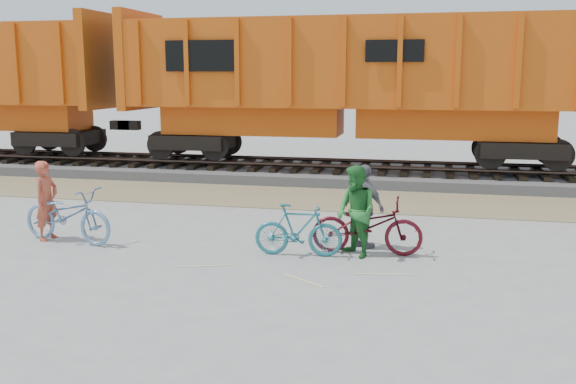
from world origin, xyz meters
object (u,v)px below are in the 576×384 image
bicycle_blue (67,215)px  bicycle_teal (298,230)px  bicycle_maroon (367,226)px  person_man (356,211)px  hopper_car_center (350,81)px  person_solo (46,201)px  person_woman (364,207)px

bicycle_blue → bicycle_teal: (4.54, 0.04, -0.07)m
bicycle_teal → bicycle_maroon: bearing=-75.9°
bicycle_maroon → bicycle_blue: bearing=92.5°
bicycle_maroon → person_man: size_ratio=1.21×
hopper_car_center → bicycle_maroon: size_ratio=7.07×
bicycle_teal → person_solo: 5.05m
person_man → person_woman: 0.59m
person_man → person_solo: bearing=-131.0°
bicycle_blue → bicycle_maroon: bicycle_blue is taller
bicycle_teal → person_woman: person_woman is taller
person_woman → bicycle_blue: bearing=45.0°
bicycle_maroon → person_solo: person_solo is taller
bicycle_teal → person_man: person_man is taller
hopper_car_center → bicycle_teal: (0.22, -8.81, -2.53)m
bicycle_maroon → person_man: bearing=133.7°
person_solo → person_woman: size_ratio=0.99×
person_solo → person_man: size_ratio=0.95×
bicycle_blue → person_man: 5.55m
person_solo → bicycle_maroon: bearing=-79.9°
hopper_car_center → bicycle_blue: size_ratio=6.83×
person_solo → hopper_car_center: bearing=-21.7°
hopper_car_center → bicycle_blue: 10.16m
bicycle_blue → bicycle_maroon: bearing=-74.9°
hopper_car_center → person_solo: bearing=-118.8°
hopper_car_center → person_solo: size_ratio=8.98×
hopper_car_center → bicycle_teal: bearing=-88.6°
bicycle_maroon → person_woman: person_woman is taller
hopper_car_center → bicycle_teal: size_ratio=8.90×
bicycle_maroon → hopper_car_center: bearing=7.7°
bicycle_blue → person_woman: bearing=-70.8°
bicycle_teal → person_solo: size_ratio=1.01×
bicycle_blue → person_man: bearing=-76.6°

